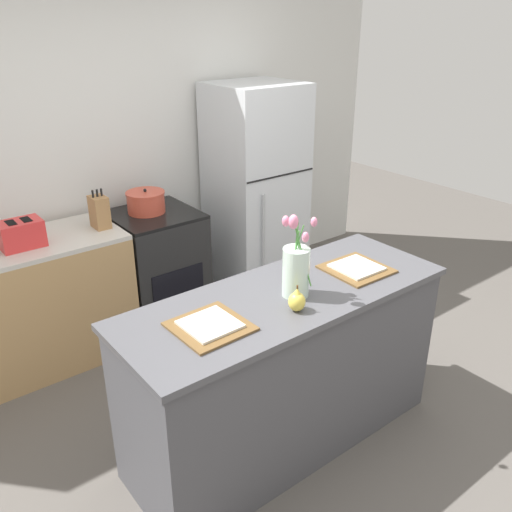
{
  "coord_description": "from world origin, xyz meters",
  "views": [
    {
      "loc": [
        -1.62,
        -1.82,
        2.25
      ],
      "look_at": [
        0.0,
        0.25,
        1.06
      ],
      "focal_mm": 38.0,
      "sensor_mm": 36.0,
      "label": 1
    }
  ],
  "objects_px": {
    "stove_range": "(158,268)",
    "cooking_pot": "(146,202)",
    "pear_figurine": "(297,301)",
    "knife_block": "(99,212)",
    "flower_vase": "(296,268)",
    "plate_setting_left": "(210,326)",
    "refrigerator": "(255,192)",
    "plate_setting_right": "(356,268)",
    "toaster": "(21,234)"
  },
  "relations": [
    {
      "from": "plate_setting_left",
      "to": "toaster",
      "type": "distance_m",
      "value": 1.62
    },
    {
      "from": "refrigerator",
      "to": "plate_setting_left",
      "type": "bearing_deg",
      "value": -133.26
    },
    {
      "from": "pear_figurine",
      "to": "knife_block",
      "type": "height_order",
      "value": "knife_block"
    },
    {
      "from": "stove_range",
      "to": "pear_figurine",
      "type": "distance_m",
      "value": 1.85
    },
    {
      "from": "pear_figurine",
      "to": "knife_block",
      "type": "relative_size",
      "value": 0.5
    },
    {
      "from": "plate_setting_right",
      "to": "plate_setting_left",
      "type": "bearing_deg",
      "value": 180.0
    },
    {
      "from": "stove_range",
      "to": "cooking_pot",
      "type": "distance_m",
      "value": 0.53
    },
    {
      "from": "plate_setting_left",
      "to": "plate_setting_right",
      "type": "height_order",
      "value": "same"
    },
    {
      "from": "plate_setting_left",
      "to": "toaster",
      "type": "xyz_separation_m",
      "value": [
        -0.36,
        1.58,
        0.03
      ]
    },
    {
      "from": "plate_setting_right",
      "to": "cooking_pot",
      "type": "xyz_separation_m",
      "value": [
        -0.42,
        1.68,
        0.03
      ]
    },
    {
      "from": "flower_vase",
      "to": "plate_setting_left",
      "type": "xyz_separation_m",
      "value": [
        -0.51,
        0.01,
        -0.14
      ]
    },
    {
      "from": "flower_vase",
      "to": "refrigerator",
      "type": "bearing_deg",
      "value": 57.98
    },
    {
      "from": "plate_setting_left",
      "to": "pear_figurine",
      "type": "bearing_deg",
      "value": -17.16
    },
    {
      "from": "flower_vase",
      "to": "plate_setting_right",
      "type": "relative_size",
      "value": 1.35
    },
    {
      "from": "pear_figurine",
      "to": "plate_setting_right",
      "type": "bearing_deg",
      "value": 12.82
    },
    {
      "from": "cooking_pot",
      "to": "stove_range",
      "type": "bearing_deg",
      "value": -59.32
    },
    {
      "from": "stove_range",
      "to": "knife_block",
      "type": "xyz_separation_m",
      "value": [
        -0.42,
        -0.04,
        0.56
      ]
    },
    {
      "from": "plate_setting_right",
      "to": "toaster",
      "type": "xyz_separation_m",
      "value": [
        -1.33,
        1.58,
        0.03
      ]
    },
    {
      "from": "stove_range",
      "to": "plate_setting_right",
      "type": "relative_size",
      "value": 2.72
    },
    {
      "from": "refrigerator",
      "to": "knife_block",
      "type": "relative_size",
      "value": 6.48
    },
    {
      "from": "pear_figurine",
      "to": "cooking_pot",
      "type": "height_order",
      "value": "same"
    },
    {
      "from": "flower_vase",
      "to": "stove_range",
      "type": "bearing_deg",
      "value": 87.4
    },
    {
      "from": "stove_range",
      "to": "pear_figurine",
      "type": "xyz_separation_m",
      "value": [
        -0.17,
        -1.76,
        0.54
      ]
    },
    {
      "from": "flower_vase",
      "to": "pear_figurine",
      "type": "distance_m",
      "value": 0.18
    },
    {
      "from": "stove_range",
      "to": "cooking_pot",
      "type": "height_order",
      "value": "cooking_pot"
    },
    {
      "from": "refrigerator",
      "to": "pear_figurine",
      "type": "bearing_deg",
      "value": -122.56
    },
    {
      "from": "pear_figurine",
      "to": "plate_setting_right",
      "type": "relative_size",
      "value": 0.41
    },
    {
      "from": "knife_block",
      "to": "toaster",
      "type": "bearing_deg",
      "value": -178.53
    },
    {
      "from": "flower_vase",
      "to": "plate_setting_right",
      "type": "height_order",
      "value": "flower_vase"
    },
    {
      "from": "cooking_pot",
      "to": "toaster",
      "type": "bearing_deg",
      "value": -173.85
    },
    {
      "from": "pear_figurine",
      "to": "plate_setting_right",
      "type": "xyz_separation_m",
      "value": [
        0.56,
        0.13,
        -0.04
      ]
    },
    {
      "from": "stove_range",
      "to": "refrigerator",
      "type": "height_order",
      "value": "refrigerator"
    },
    {
      "from": "plate_setting_left",
      "to": "cooking_pot",
      "type": "distance_m",
      "value": 1.77
    },
    {
      "from": "flower_vase",
      "to": "plate_setting_left",
      "type": "distance_m",
      "value": 0.53
    },
    {
      "from": "flower_vase",
      "to": "toaster",
      "type": "relative_size",
      "value": 1.6
    },
    {
      "from": "pear_figurine",
      "to": "toaster",
      "type": "distance_m",
      "value": 1.88
    },
    {
      "from": "stove_range",
      "to": "knife_block",
      "type": "height_order",
      "value": "knife_block"
    },
    {
      "from": "refrigerator",
      "to": "pear_figurine",
      "type": "relative_size",
      "value": 12.85
    },
    {
      "from": "stove_range",
      "to": "pear_figurine",
      "type": "relative_size",
      "value": 6.58
    },
    {
      "from": "stove_range",
      "to": "cooking_pot",
      "type": "bearing_deg",
      "value": 120.68
    },
    {
      "from": "plate_setting_right",
      "to": "pear_figurine",
      "type": "bearing_deg",
      "value": -167.18
    },
    {
      "from": "pear_figurine",
      "to": "plate_setting_left",
      "type": "xyz_separation_m",
      "value": [
        -0.41,
        0.13,
        -0.04
      ]
    },
    {
      "from": "refrigerator",
      "to": "toaster",
      "type": "distance_m",
      "value": 1.9
    },
    {
      "from": "stove_range",
      "to": "flower_vase",
      "type": "relative_size",
      "value": 2.0
    },
    {
      "from": "pear_figurine",
      "to": "cooking_pot",
      "type": "bearing_deg",
      "value": 85.45
    },
    {
      "from": "pear_figurine",
      "to": "knife_block",
      "type": "distance_m",
      "value": 1.74
    },
    {
      "from": "plate_setting_right",
      "to": "knife_block",
      "type": "xyz_separation_m",
      "value": [
        -0.81,
        1.6,
        0.06
      ]
    },
    {
      "from": "refrigerator",
      "to": "pear_figurine",
      "type": "xyz_separation_m",
      "value": [
        -1.12,
        -1.76,
        0.12
      ]
    },
    {
      "from": "pear_figurine",
      "to": "refrigerator",
      "type": "bearing_deg",
      "value": 57.44
    },
    {
      "from": "plate_setting_right",
      "to": "refrigerator",
      "type": "bearing_deg",
      "value": 70.94
    }
  ]
}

